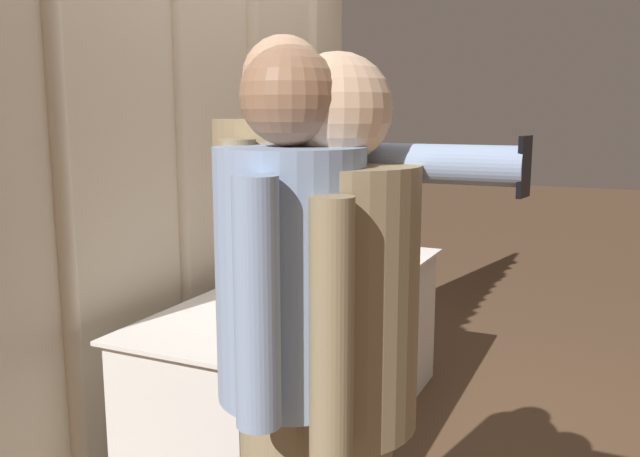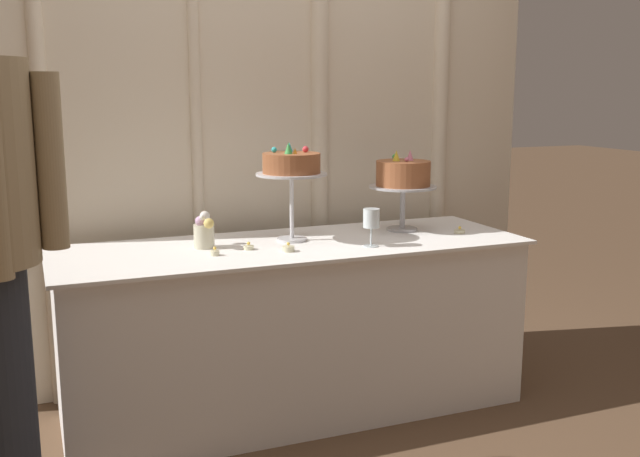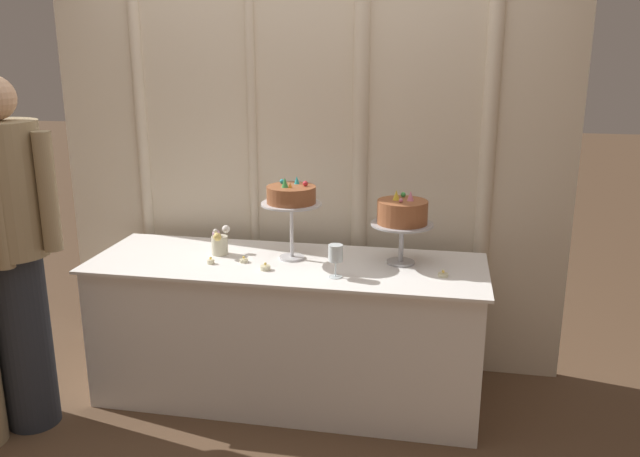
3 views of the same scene
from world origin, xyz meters
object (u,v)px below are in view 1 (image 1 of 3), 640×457
object	(u,v)px
cake_table	(311,363)
cake_display_nearleft	(300,212)
flower_vase	(258,287)
tealight_near_right	(333,288)
tealight_far_left	(293,305)
guest_man_dark_suit	(286,345)
guest_girl_blue_dress	(295,396)
tealight_near_left	(299,294)
wine_glass	(370,250)
tealight_far_right	(384,251)
cake_display_nearright	(342,210)
guest_man_pink_jacket	(336,396)

from	to	relation	value
cake_table	cake_display_nearleft	distance (m)	0.70
cake_table	flower_vase	distance (m)	0.58
cake_table	tealight_near_right	bearing A→B (deg)	-117.35
tealight_far_left	guest_man_dark_suit	xyz separation A→B (m)	(-0.82, -0.40, 0.16)
tealight_near_right	guest_man_dark_suit	world-z (taller)	guest_man_dark_suit
guest_girl_blue_dress	tealight_near_left	bearing A→B (deg)	26.28
tealight_far_left	guest_girl_blue_dress	world-z (taller)	guest_girl_blue_dress
cake_table	wine_glass	size ratio (longest dim) A/B	12.54
flower_vase	tealight_near_left	size ratio (longest dim) A/B	3.49
tealight_near_left	tealight_far_right	distance (m)	1.00
cake_display_nearright	wine_glass	world-z (taller)	cake_display_nearright
tealight_near_left	wine_glass	bearing A→B (deg)	-15.00
flower_vase	guest_man_pink_jacket	bearing A→B (deg)	-141.82
flower_vase	tealight_near_right	bearing A→B (deg)	-33.13
guest_girl_blue_dress	cake_display_nearright	bearing A→B (deg)	20.13
cake_display_nearleft	cake_table	bearing A→B (deg)	-104.08
cake_table	guest_man_dark_suit	bearing A→B (deg)	-157.29
cake_display_nearleft	flower_vase	xyz separation A→B (m)	(-0.39, -0.00, -0.25)
wine_glass	guest_man_dark_suit	bearing A→B (deg)	-167.73
guest_girl_blue_dress	tealight_far_right	bearing A→B (deg)	14.54
tealight_near_left	guest_girl_blue_dress	bearing A→B (deg)	-153.72
tealight_near_left	tealight_far_right	size ratio (longest dim) A/B	0.89
cake_table	tealight_near_right	distance (m)	0.42
flower_vase	tealight_far_left	size ratio (longest dim) A/B	4.17
cake_table	cake_display_nearleft	size ratio (longest dim) A/B	4.67
guest_man_dark_suit	guest_girl_blue_dress	bearing A→B (deg)	-148.73
tealight_near_right	cake_display_nearright	bearing A→B (deg)	19.50
cake_table	guest_man_pink_jacket	xyz separation A→B (m)	(-1.34, -0.70, 0.51)
guest_man_dark_suit	tealight_near_left	bearing A→B (deg)	24.93
tealight_near_right	guest_girl_blue_dress	bearing A→B (deg)	-159.57
tealight_near_left	tealight_far_right	world-z (taller)	same
cake_display_nearleft	guest_girl_blue_dress	size ratio (longest dim) A/B	0.26
wine_glass	tealight_near_right	size ratio (longest dim) A/B	3.20
tealight_near_right	guest_man_dark_suit	distance (m)	1.18
cake_display_nearleft	guest_man_dark_suit	xyz separation A→B (m)	(-1.20, -0.56, -0.15)
tealight_far_right	tealight_near_right	bearing A→B (deg)	-175.41
guest_man_pink_jacket	guest_girl_blue_dress	bearing A→B (deg)	148.00
tealight_near_right	tealight_far_right	xyz separation A→B (m)	(0.86, 0.07, -0.00)
tealight_near_left	guest_man_pink_jacket	world-z (taller)	guest_man_pink_jacket
cake_display_nearright	tealight_far_left	distance (m)	0.99
tealight_far_left	guest_man_pink_jacket	world-z (taller)	guest_man_pink_jacket
tealight_near_right	guest_girl_blue_dress	size ratio (longest dim) A/B	0.03
wine_glass	tealight_far_left	size ratio (longest dim) A/B	4.35
tealight_far_left	guest_girl_blue_dress	xyz separation A→B (m)	(-1.06, -0.55, 0.15)
guest_man_pink_jacket	cake_display_nearright	bearing A→B (deg)	22.49
cake_table	tealight_far_right	xyz separation A→B (m)	(0.79, -0.07, 0.39)
tealight_far_left	tealight_near_right	size ratio (longest dim) A/B	0.73
cake_display_nearright	tealight_far_right	bearing A→B (deg)	-36.80
tealight_far_left	tealight_far_right	world-z (taller)	tealight_far_left
tealight_near_left	cake_display_nearleft	bearing A→B (deg)	24.68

